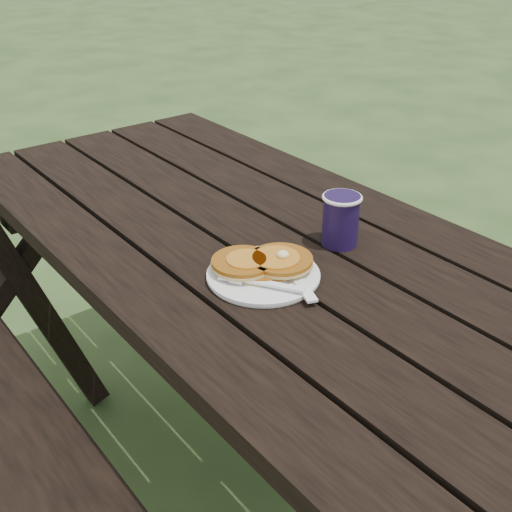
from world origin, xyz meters
TOP-DOWN VIEW (x-y plane):
  - ground at (0.00, 0.00)m, footprint 60.00×60.00m
  - picnic_table at (0.00, 0.00)m, footprint 1.36×1.80m
  - plate at (-0.10, -0.08)m, footprint 0.24×0.24m
  - pancake_stack at (-0.09, -0.07)m, footprint 0.18×0.16m
  - knife at (-0.06, -0.13)m, footprint 0.08×0.18m
  - fork at (-0.12, -0.14)m, footprint 0.11×0.15m
  - coffee_cup at (0.11, -0.07)m, footprint 0.08×0.08m

SIDE VIEW (x-z plane):
  - ground at x=0.00m, z-range 0.00..0.00m
  - picnic_table at x=0.00m, z-range -0.01..0.74m
  - plate at x=-0.10m, z-range 0.75..0.76m
  - knife at x=-0.06m, z-range 0.76..0.76m
  - fork at x=-0.12m, z-range 0.77..0.77m
  - pancake_stack at x=-0.09m, z-range 0.76..0.79m
  - coffee_cup at x=0.11m, z-range 0.76..0.86m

